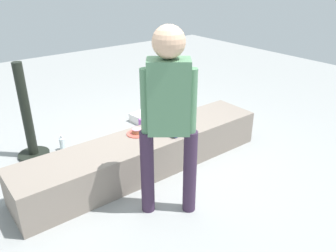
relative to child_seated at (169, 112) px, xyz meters
The scene contains 11 objects.
ground_plane 0.68m from the child_seated, behind, with size 12.00×12.00×0.00m, color gray.
concrete_ledge 0.51m from the child_seated, behind, with size 2.89×0.58×0.40m, color gray.
child_seated is the anchor object (origin of this frame).
adult_standing 0.96m from the child_seated, 127.86° to the right, with size 0.42×0.37×1.68m.
cake_plate 0.41m from the child_seated, 158.89° to the left, with size 0.22×0.22×0.07m.
gift_bag 0.90m from the child_seated, 72.88° to the left, with size 0.26×0.10×0.30m.
railing_post 1.63m from the child_seated, 138.13° to the left, with size 0.36×0.36×1.15m.
water_bottle_near_gift 1.44m from the child_seated, 130.76° to the left, with size 0.07×0.07×0.20m.
party_cup_red 1.16m from the child_seated, 149.72° to the left, with size 0.09×0.09×0.10m, color red.
cake_box_white 1.32m from the child_seated, 70.04° to the left, with size 0.32×0.29×0.12m, color white.
handbag_black_leather 1.21m from the child_seated, 39.56° to the left, with size 0.30×0.12×0.30m.
Camera 1 is at (-1.82, -2.72, 2.06)m, focal length 36.23 mm.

